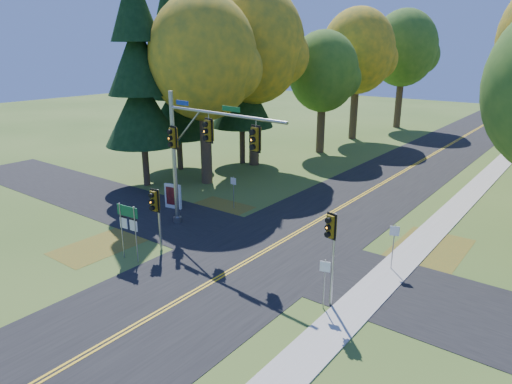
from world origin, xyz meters
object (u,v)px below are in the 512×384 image
Objects in this scene: east_signal_pole at (331,237)px; info_kiosk at (173,196)px; traffic_mast at (197,146)px; route_sign_cluster at (128,221)px.

info_kiosk is at bearing 174.64° from east_signal_pole.
east_signal_pole is at bearing -30.26° from info_kiosk.
info_kiosk is at bearing 161.89° from traffic_mast.
traffic_mast is at bearing 82.64° from route_sign_cluster.
route_sign_cluster is at bearing -71.29° from info_kiosk.
traffic_mast is 10.41m from east_signal_pole.
east_signal_pole is 10.31m from route_sign_cluster.
east_signal_pole is at bearing 6.56° from route_sign_cluster.
traffic_mast reaches higher than route_sign_cluster.
route_sign_cluster is (-10.04, -2.12, -1.06)m from east_signal_pole.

